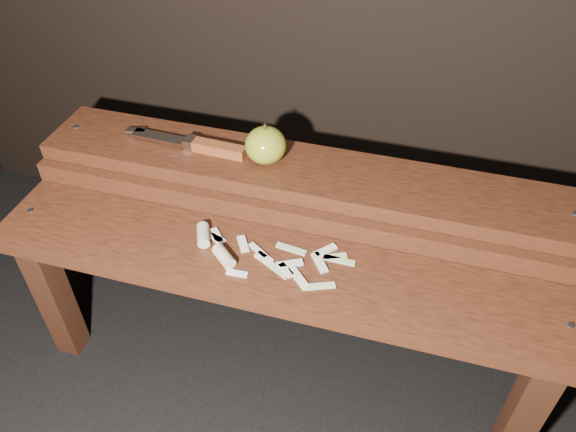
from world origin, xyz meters
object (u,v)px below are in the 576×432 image
(bench_rear_tier, at_px, (301,198))
(knife, at_px, (204,146))
(apple, at_px, (266,145))
(bench_front_tier, at_px, (272,288))

(bench_rear_tier, bearing_deg, knife, 179.40)
(bench_rear_tier, xyz_separation_m, apple, (-0.08, 0.00, 0.13))
(bench_front_tier, relative_size, knife, 3.99)
(knife, bearing_deg, bench_front_tier, -45.01)
(bench_front_tier, relative_size, apple, 12.82)
(apple, distance_m, knife, 0.15)
(bench_rear_tier, bearing_deg, bench_front_tier, -90.00)
(bench_rear_tier, bearing_deg, apple, 177.00)
(bench_rear_tier, height_order, knife, knife)
(bench_front_tier, distance_m, bench_rear_tier, 0.23)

